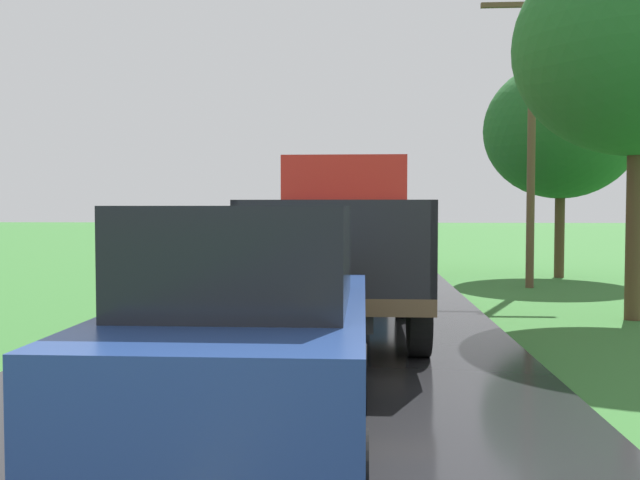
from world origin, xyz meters
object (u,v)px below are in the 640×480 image
(banana_truck_near, at_px, (344,239))
(following_car, at_px, (251,330))
(roadside_tree_near_left, at_px, (638,46))
(utility_pole_roadside, at_px, (532,125))
(banana_truck_far, at_px, (348,225))
(roadside_tree_mid_right, at_px, (561,130))

(banana_truck_near, xyz_separation_m, following_car, (-0.50, -6.39, -0.40))
(roadside_tree_near_left, relative_size, following_car, 1.65)
(banana_truck_near, xyz_separation_m, utility_pole_roadside, (4.49, 6.28, 2.60))
(banana_truck_far, xyz_separation_m, roadside_tree_near_left, (5.29, -9.32, 3.37))
(utility_pole_roadside, xyz_separation_m, following_car, (-4.99, -12.67, -3.01))
(banana_truck_near, relative_size, banana_truck_far, 1.00)
(roadside_tree_near_left, bearing_deg, following_car, -126.52)
(roadside_tree_near_left, height_order, roadside_tree_mid_right, roadside_tree_near_left)
(roadside_tree_mid_right, relative_size, following_car, 1.51)
(banana_truck_near, relative_size, roadside_tree_near_left, 0.86)
(utility_pole_roadside, xyz_separation_m, roadside_tree_near_left, (0.63, -5.08, 0.76))
(roadside_tree_mid_right, distance_m, following_car, 16.98)
(banana_truck_near, bearing_deg, roadside_tree_mid_right, 56.50)
(banana_truck_far, relative_size, utility_pole_roadside, 0.78)
(utility_pole_roadside, relative_size, roadside_tree_mid_right, 1.20)
(banana_truck_near, bearing_deg, utility_pole_roadside, 54.43)
(banana_truck_far, bearing_deg, banana_truck_near, -89.07)
(roadside_tree_near_left, height_order, following_car, roadside_tree_near_left)
(banana_truck_near, relative_size, roadside_tree_mid_right, 0.94)
(banana_truck_far, bearing_deg, roadside_tree_mid_right, -13.93)
(banana_truck_far, distance_m, utility_pole_roadside, 6.82)
(banana_truck_far, height_order, roadside_tree_near_left, roadside_tree_near_left)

